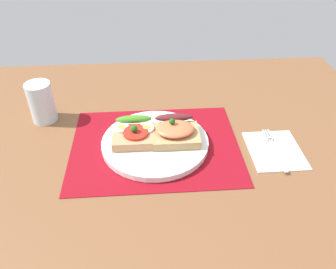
{
  "coord_description": "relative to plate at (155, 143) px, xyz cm",
  "views": [
    {
      "loc": [
        -1.35,
        -60.9,
        49.77
      ],
      "look_at": [
        3.0,
        0.0,
        3.19
      ],
      "focal_mm": 36.03,
      "sensor_mm": 36.0,
      "label": 1
    }
  ],
  "objects": [
    {
      "name": "plate",
      "position": [
        0.0,
        0.0,
        0.0
      ],
      "size": [
        24.64,
        24.64,
        1.39
      ],
      "primitive_type": "cylinder",
      "color": "white",
      "rests_on": "placemat"
    },
    {
      "name": "fork",
      "position": [
        27.06,
        -3.67,
        -0.23
      ],
      "size": [
        1.62,
        15.0,
        0.32
      ],
      "color": "#B7B7BC",
      "rests_on": "napkin"
    },
    {
      "name": "sandwich_salmon",
      "position": [
        4.69,
        0.58,
        2.63
      ],
      "size": [
        10.67,
        9.89,
        5.38
      ],
      "color": "tan",
      "rests_on": "plate"
    },
    {
      "name": "drinking_glass",
      "position": [
        -27.82,
        12.89,
        4.18
      ],
      "size": [
        6.26,
        6.26,
        10.34
      ],
      "primitive_type": "cylinder",
      "color": "silver",
      "rests_on": "ground_plane"
    },
    {
      "name": "placemat",
      "position": [
        0.0,
        0.0,
        -0.84
      ],
      "size": [
        38.74,
        30.03,
        0.3
      ],
      "primitive_type": "cube",
      "color": "maroon",
      "rests_on": "ground_plane"
    },
    {
      "name": "napkin",
      "position": [
        27.26,
        -3.73,
        -0.69
      ],
      "size": [
        11.78,
        14.05,
        0.6
      ],
      "primitive_type": "cube",
      "color": "white",
      "rests_on": "ground_plane"
    },
    {
      "name": "ground_plane",
      "position": [
        0.0,
        0.0,
        -2.59
      ],
      "size": [
        120.0,
        90.0,
        3.2
      ],
      "primitive_type": "cube",
      "color": "brown"
    },
    {
      "name": "sandwich_egg_tomato",
      "position": [
        -4.72,
        0.95,
        2.28
      ],
      "size": [
        9.6,
        9.16,
        4.31
      ],
      "color": "tan",
      "rests_on": "plate"
    }
  ]
}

